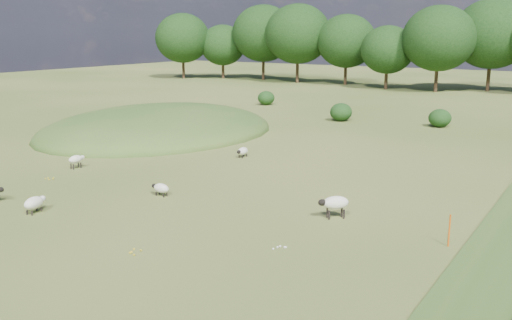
# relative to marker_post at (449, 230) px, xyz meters

# --- Properties ---
(ground) EXTENTS (160.00, 160.00, 0.00)m
(ground) POSITION_rel_marker_post_xyz_m (-13.07, 20.46, -0.60)
(ground) COLOR #3C571B
(ground) RESTS_ON ground
(mound) EXTENTS (16.00, 20.00, 4.00)m
(mound) POSITION_rel_marker_post_xyz_m (-25.07, 12.46, -0.60)
(mound) COLOR #33561E
(mound) RESTS_ON ground
(treeline) EXTENTS (96.28, 14.66, 11.70)m
(treeline) POSITION_rel_marker_post_xyz_m (-14.13, 55.90, 5.97)
(treeline) COLOR black
(treeline) RESTS_ON ground
(shrubs) EXTENTS (21.09, 7.77, 1.55)m
(shrubs) POSITION_rel_marker_post_xyz_m (-16.36, 27.31, 0.15)
(shrubs) COLOR black
(shrubs) RESTS_ON ground
(marker_post) EXTENTS (0.06, 0.06, 1.20)m
(marker_post) POSITION_rel_marker_post_xyz_m (0.00, 0.00, 0.00)
(marker_post) COLOR #D8590C
(marker_post) RESTS_ON ground
(sheep_0) EXTENTS (0.76, 1.28, 0.71)m
(sheep_0) POSITION_rel_marker_post_xyz_m (-15.94, -5.52, -0.15)
(sheep_0) COLOR beige
(sheep_0) RESTS_ON ground
(sheep_1) EXTENTS (1.25, 1.19, 0.95)m
(sheep_1) POSITION_rel_marker_post_xyz_m (-4.81, 0.69, 0.06)
(sheep_1) COLOR beige
(sheep_1) RESTS_ON ground
(sheep_2) EXTENTS (0.50, 1.06, 0.76)m
(sheep_2) POSITION_rel_marker_post_xyz_m (-20.85, 0.90, -0.07)
(sheep_2) COLOR beige
(sheep_2) RESTS_ON ground
(sheep_3) EXTENTS (0.53, 1.10, 0.63)m
(sheep_3) POSITION_rel_marker_post_xyz_m (-14.53, 8.36, -0.20)
(sheep_3) COLOR beige
(sheep_3) RESTS_ON ground
(sheep_4) EXTENTS (1.07, 0.53, 0.61)m
(sheep_4) POSITION_rel_marker_post_xyz_m (-13.11, -0.69, -0.22)
(sheep_4) COLOR beige
(sheep_4) RESTS_ON ground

